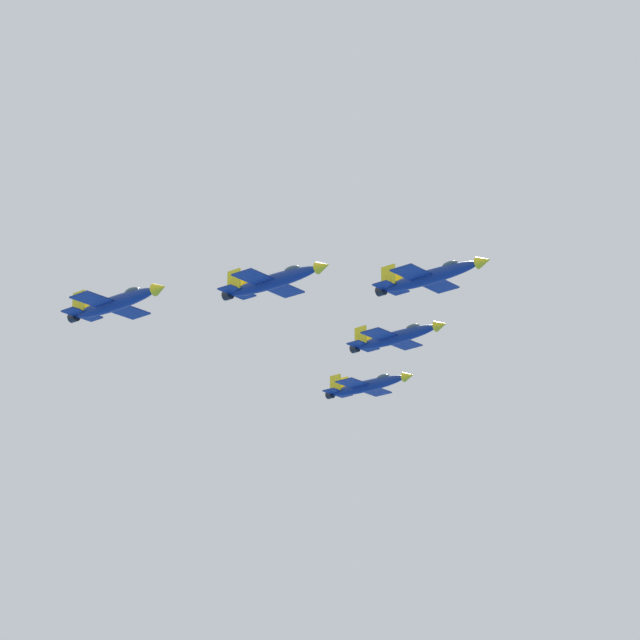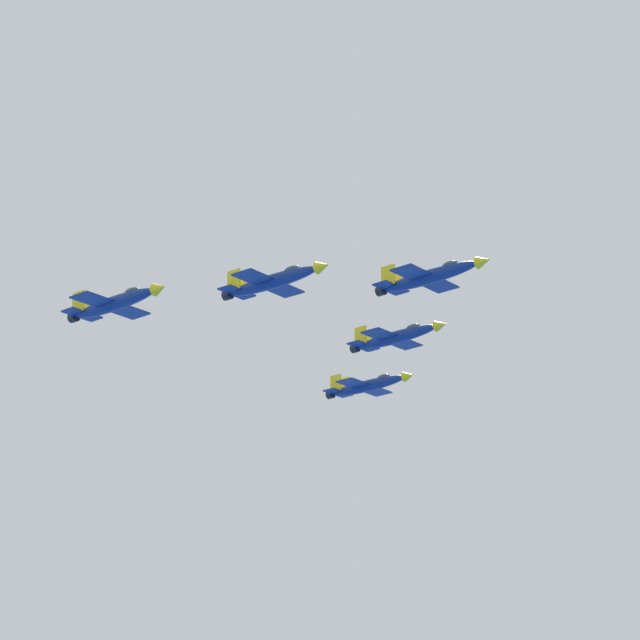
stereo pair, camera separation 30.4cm
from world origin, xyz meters
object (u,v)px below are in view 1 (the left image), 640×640
jet_right_wingman (273,281)px  jet_right_outer (115,303)px  jet_lead (430,276)px  jet_left_wingman (396,337)px  jet_left_outer (368,385)px

jet_right_wingman → jet_right_outer: (16.04, 11.03, -2.95)m
jet_lead → jet_right_outer: jet_lead is taller
jet_left_wingman → jet_left_outer: (13.47, -14.06, -1.08)m
jet_left_outer → jet_left_wingman: bearing=-40.3°
jet_lead → jet_left_wingman: (13.48, -14.06, -1.37)m
jet_right_wingman → jet_lead: bearing=39.4°
jet_right_outer → jet_left_outer: bearing=90.6°
jet_right_wingman → jet_left_outer: jet_right_wingman is taller
jet_lead → jet_left_wingman: 19.52m
jet_left_wingman → jet_lead: bearing=-39.2°
jet_left_outer → jet_right_outer: size_ratio=0.94×
jet_left_wingman → jet_right_wingman: 25.23m
jet_lead → jet_left_outer: jet_lead is taller
jet_left_wingman → jet_right_wingman: jet_right_wingman is taller
jet_lead → jet_left_outer: 39.02m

